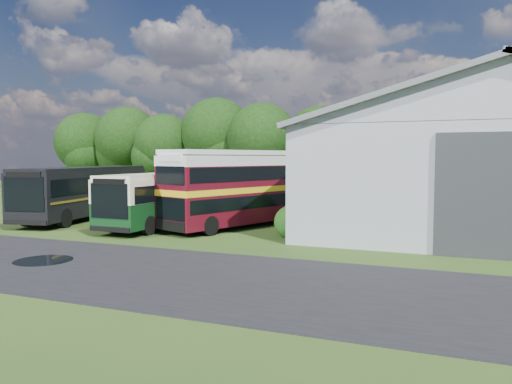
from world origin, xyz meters
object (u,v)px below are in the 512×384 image
at_px(storage_shed, 490,155).
at_px(bus_green_single, 171,197).
at_px(bus_dark_single, 86,191).
at_px(bus_maroon_double, 241,189).

relative_size(storage_shed, bus_green_single, 2.21).
distance_m(storage_shed, bus_dark_single, 25.65).
bearing_deg(bus_green_single, storage_shed, 25.37).
distance_m(bus_maroon_double, bus_dark_single, 11.06).
height_order(bus_green_single, bus_dark_single, bus_dark_single).
height_order(storage_shed, bus_green_single, storage_shed).
bearing_deg(storage_shed, bus_maroon_double, -151.37).
relative_size(bus_green_single, bus_maroon_double, 1.07).
distance_m(bus_green_single, bus_maroon_double, 4.28).
bearing_deg(bus_maroon_double, bus_dark_single, -159.16).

